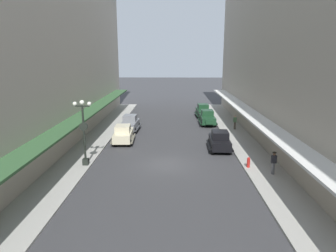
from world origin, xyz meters
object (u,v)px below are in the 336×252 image
at_px(parked_car_0, 130,123).
at_px(lamp_post_with_clock, 84,130).
at_px(parked_car_3, 207,117).
at_px(fire_hydrant, 248,162).
at_px(parked_car_4, 220,140).
at_px(pedestrian_1, 235,122).
at_px(parked_car_1, 203,111).
at_px(parked_car_2, 123,134).
at_px(pedestrian_0, 274,163).

height_order(parked_car_0, lamp_post_with_clock, lamp_post_with_clock).
distance_m(parked_car_3, fire_hydrant, 15.60).
height_order(parked_car_4, pedestrian_1, parked_car_4).
relative_size(parked_car_0, lamp_post_with_clock, 0.84).
bearing_deg(lamp_post_with_clock, parked_car_4, 22.05).
height_order(parked_car_0, parked_car_1, same).
relative_size(parked_car_1, pedestrian_1, 2.63).
height_order(parked_car_1, parked_car_4, same).
distance_m(parked_car_1, lamp_post_with_clock, 23.01).
relative_size(parked_car_1, parked_car_2, 1.00).
relative_size(parked_car_2, pedestrian_1, 2.63).
height_order(parked_car_2, lamp_post_with_clock, lamp_post_with_clock).
height_order(parked_car_0, fire_hydrant, parked_car_0).
bearing_deg(lamp_post_with_clock, parked_car_1, 60.81).
relative_size(parked_car_4, lamp_post_with_clock, 0.83).
bearing_deg(parked_car_4, fire_hydrant, -72.83).
xyz_separation_m(parked_car_0, parked_car_1, (9.32, 8.34, 0.00)).
xyz_separation_m(parked_car_2, lamp_post_with_clock, (-1.89, -6.79, 2.04)).
relative_size(parked_car_0, parked_car_3, 1.01).
distance_m(fire_hydrant, pedestrian_1, 12.54).
bearing_deg(parked_car_0, fire_hydrant, -47.82).
bearing_deg(parked_car_4, lamp_post_with_clock, -157.95).
xyz_separation_m(parked_car_0, pedestrian_1, (12.27, 0.44, 0.05)).
relative_size(parked_car_1, lamp_post_with_clock, 0.84).
height_order(parked_car_2, pedestrian_1, parked_car_2).
xyz_separation_m(parked_car_0, pedestrian_0, (12.36, -13.35, 0.07)).
distance_m(parked_car_1, pedestrian_0, 21.90).
distance_m(parked_car_1, fire_hydrant, 20.42).
relative_size(parked_car_1, pedestrian_0, 2.59).
relative_size(fire_hydrant, pedestrian_0, 0.49).
relative_size(parked_car_1, parked_car_3, 1.01).
bearing_deg(parked_car_3, pedestrian_0, -80.04).
xyz_separation_m(parked_car_0, parked_car_3, (9.39, 3.51, 0.00)).
bearing_deg(parked_car_3, pedestrian_1, -46.83).
distance_m(parked_car_2, lamp_post_with_clock, 7.34).
relative_size(parked_car_0, pedestrian_1, 2.63).
height_order(parked_car_3, lamp_post_with_clock, lamp_post_with_clock).
height_order(parked_car_2, parked_car_4, same).
xyz_separation_m(parked_car_0, parked_car_2, (0.03, -4.88, 0.00)).
height_order(parked_car_3, pedestrian_1, parked_car_3).
relative_size(parked_car_3, fire_hydrant, 5.21).
bearing_deg(parked_car_4, parked_car_2, 166.54).
xyz_separation_m(parked_car_4, pedestrian_1, (2.90, 7.56, 0.05)).
bearing_deg(fire_hydrant, parked_car_3, 95.50).
bearing_deg(lamp_post_with_clock, fire_hydrant, -1.56).
bearing_deg(pedestrian_0, lamp_post_with_clock, 173.25).
bearing_deg(fire_hydrant, parked_car_1, 94.41).
xyz_separation_m(parked_car_3, parked_car_4, (-0.02, -10.63, 0.00)).
bearing_deg(pedestrian_1, parked_car_0, -177.96).
height_order(fire_hydrant, pedestrian_1, pedestrian_1).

